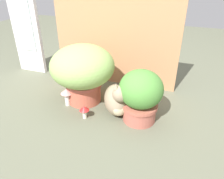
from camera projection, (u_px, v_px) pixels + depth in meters
name	position (u px, v px, depth m)	size (l,w,h in m)	color
ground_plane	(96.00, 108.00, 1.67)	(6.00, 6.00, 0.00)	#5B5E4B
cardboard_backdrop	(115.00, 41.00, 1.87)	(1.11, 0.03, 0.78)	tan
window_panel_white	(25.00, 22.00, 2.04)	(0.29, 0.05, 0.99)	white
grass_planter	(83.00, 70.00, 1.64)	(0.49, 0.49, 0.46)	#BD5A45
leafy_planter	(141.00, 95.00, 1.45)	(0.30, 0.30, 0.38)	#AD5B4C
cat	(117.00, 100.00, 1.55)	(0.28, 0.38, 0.32)	gray
mushroom_ornament_red	(84.00, 110.00, 1.53)	(0.07, 0.07, 0.10)	beige
mushroom_ornament_pink	(67.00, 94.00, 1.66)	(0.09, 0.09, 0.14)	silver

